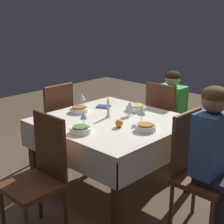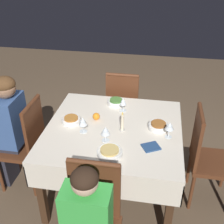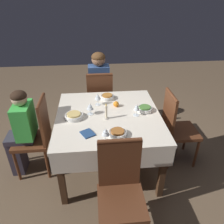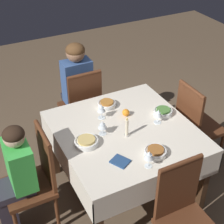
% 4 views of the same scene
% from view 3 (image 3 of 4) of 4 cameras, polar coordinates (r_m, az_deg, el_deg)
% --- Properties ---
extents(ground_plane, '(8.00, 8.00, 0.00)m').
position_cam_3_polar(ground_plane, '(2.86, -0.84, -13.35)').
color(ground_plane, brown).
extents(dining_table, '(1.18, 1.14, 0.73)m').
position_cam_3_polar(dining_table, '(2.45, -0.95, -2.46)').
color(dining_table, silver).
rests_on(dining_table, ground_plane).
extents(chair_west, '(0.39, 0.39, 0.95)m').
position_cam_3_polar(chair_west, '(3.24, -3.19, 3.52)').
color(chair_west, '#562D19').
rests_on(chair_west, ground_plane).
extents(chair_south, '(0.39, 0.39, 0.95)m').
position_cam_3_polar(chair_south, '(2.62, -19.00, -5.46)').
color(chair_south, '#562D19').
rests_on(chair_south, ground_plane).
extents(chair_north, '(0.39, 0.39, 0.95)m').
position_cam_3_polar(chair_north, '(2.72, 16.34, -3.50)').
color(chair_north, '#562D19').
rests_on(chair_north, ground_plane).
extents(chair_east, '(0.39, 0.39, 0.95)m').
position_cam_3_polar(chair_east, '(1.92, 2.25, -19.31)').
color(chair_east, '#562D19').
rests_on(chair_east, ground_plane).
extents(person_adult_denim, '(0.34, 0.30, 1.17)m').
position_cam_3_polar(person_adult_denim, '(3.31, -3.39, 7.04)').
color(person_adult_denim, '#282833').
rests_on(person_adult_denim, ground_plane).
extents(person_child_green, '(0.30, 0.33, 1.05)m').
position_cam_3_polar(person_child_green, '(2.63, -22.66, -4.40)').
color(person_child_green, '#383342').
rests_on(person_child_green, ground_plane).
extents(bowl_west, '(0.17, 0.17, 0.06)m').
position_cam_3_polar(bowl_west, '(2.74, -1.23, 4.03)').
color(bowl_west, white).
rests_on(bowl_west, dining_table).
extents(wine_glass_west, '(0.07, 0.07, 0.15)m').
position_cam_3_polar(wine_glass_west, '(2.57, -3.77, 3.95)').
color(wine_glass_west, white).
rests_on(wine_glass_west, dining_table).
extents(bowl_south, '(0.20, 0.20, 0.06)m').
position_cam_3_polar(bowl_south, '(2.37, -9.88, -0.96)').
color(bowl_south, white).
rests_on(bowl_south, dining_table).
extents(wine_glass_south, '(0.08, 0.08, 0.13)m').
position_cam_3_polar(wine_glass_south, '(2.39, -5.77, 1.40)').
color(wine_glass_south, white).
rests_on(wine_glass_south, dining_table).
extents(bowl_north, '(0.17, 0.17, 0.06)m').
position_cam_3_polar(bowl_north, '(2.50, 8.60, 0.86)').
color(bowl_north, white).
rests_on(bowl_north, dining_table).
extents(wine_glass_north, '(0.07, 0.07, 0.14)m').
position_cam_3_polar(wine_glass_north, '(2.36, 6.44, 1.14)').
color(wine_glass_north, white).
rests_on(wine_glass_north, dining_table).
extents(bowl_east, '(0.18, 0.18, 0.06)m').
position_cam_3_polar(bowl_east, '(2.08, 1.48, -5.49)').
color(bowl_east, white).
rests_on(bowl_east, dining_table).
extents(wine_glass_east, '(0.07, 0.07, 0.15)m').
position_cam_3_polar(wine_glass_east, '(1.95, -1.69, -5.26)').
color(wine_glass_east, white).
rests_on(wine_glass_east, dining_table).
extents(candle_centerpiece, '(0.05, 0.05, 0.18)m').
position_cam_3_polar(candle_centerpiece, '(2.30, -1.54, -0.21)').
color(candle_centerpiece, beige).
rests_on(candle_centerpiece, dining_table).
extents(orange_fruit, '(0.07, 0.07, 0.07)m').
position_cam_3_polar(orange_fruit, '(2.56, 1.06, 2.11)').
color(orange_fruit, orange).
rests_on(orange_fruit, dining_table).
extents(napkin_red_folded, '(0.17, 0.16, 0.01)m').
position_cam_3_polar(napkin_red_folded, '(2.12, -6.39, -5.59)').
color(napkin_red_folded, navy).
rests_on(napkin_red_folded, dining_table).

